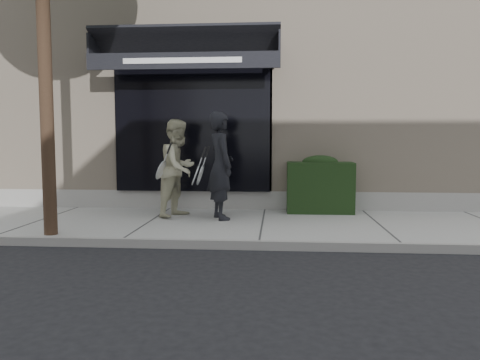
{
  "coord_description": "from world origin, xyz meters",
  "views": [
    {
      "loc": [
        0.25,
        -8.11,
        1.57
      ],
      "look_at": [
        -0.44,
        0.6,
        0.81
      ],
      "focal_mm": 35.0,
      "sensor_mm": 36.0,
      "label": 1
    }
  ],
  "objects": [
    {
      "name": "curb",
      "position": [
        0.0,
        -1.55,
        0.07
      ],
      "size": [
        20.0,
        0.1,
        0.14
      ],
      "primitive_type": "cube",
      "color": "gray",
      "rests_on": "ground"
    },
    {
      "name": "sidewalk",
      "position": [
        0.0,
        0.0,
        0.06
      ],
      "size": [
        20.0,
        3.0,
        0.12
      ],
      "primitive_type": "cube",
      "color": "gray",
      "rests_on": "ground"
    },
    {
      "name": "pedestrian_back",
      "position": [
        -1.59,
        0.53,
        1.03
      ],
      "size": [
        0.98,
        1.09,
        1.83
      ],
      "color": "#BEBA98",
      "rests_on": "sidewalk"
    },
    {
      "name": "ground",
      "position": [
        0.0,
        0.0,
        0.0
      ],
      "size": [
        80.0,
        80.0,
        0.0
      ],
      "primitive_type": "plane",
      "color": "black",
      "rests_on": "ground"
    },
    {
      "name": "building_facade",
      "position": [
        -0.01,
        4.96,
        2.74
      ],
      "size": [
        14.3,
        8.04,
        5.64
      ],
      "color": "beige",
      "rests_on": "ground"
    },
    {
      "name": "pedestrian_front",
      "position": [
        -0.77,
        0.29,
        1.1
      ],
      "size": [
        0.85,
        0.99,
        1.95
      ],
      "color": "black",
      "rests_on": "sidewalk"
    },
    {
      "name": "hedge",
      "position": [
        1.1,
        1.25,
        0.66
      ],
      "size": [
        1.3,
        0.7,
        1.14
      ],
      "color": "black",
      "rests_on": "sidewalk"
    }
  ]
}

